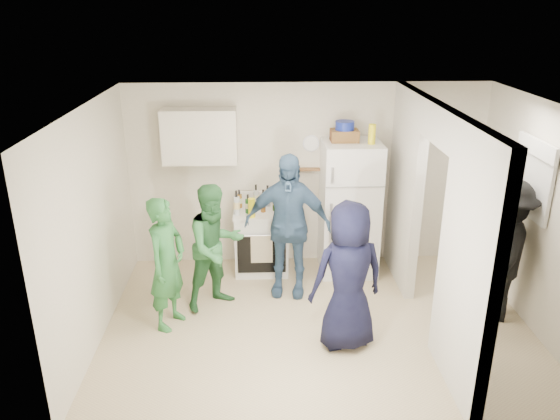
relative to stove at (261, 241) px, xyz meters
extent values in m
plane|color=#C3B689|center=(0.63, -1.37, -0.44)|extent=(4.80, 4.80, 0.00)
plane|color=silver|center=(0.63, 0.33, 0.81)|extent=(4.80, 0.00, 4.80)
plane|color=silver|center=(0.63, -3.07, 0.81)|extent=(4.80, 0.00, 4.80)
plane|color=silver|center=(-1.77, -1.37, 0.81)|extent=(0.00, 3.40, 3.40)
plane|color=silver|center=(3.03, -1.37, 0.81)|extent=(0.00, 3.40, 3.40)
plane|color=white|center=(0.63, -1.37, 2.06)|extent=(4.80, 4.80, 0.00)
cube|color=silver|center=(1.83, -0.27, 0.81)|extent=(0.12, 1.20, 2.50)
cube|color=silver|center=(1.83, -2.47, 0.81)|extent=(0.12, 1.20, 2.50)
cube|color=silver|center=(1.83, -1.37, 1.86)|extent=(0.12, 1.00, 0.40)
cube|color=white|center=(0.00, 0.00, 0.00)|extent=(0.73, 0.61, 0.87)
cube|color=silver|center=(-0.77, 0.15, 1.41)|extent=(0.95, 0.34, 0.70)
cube|color=white|center=(1.17, -0.03, 0.46)|extent=(0.74, 0.72, 1.80)
cube|color=brown|center=(1.07, 0.02, 1.44)|extent=(0.35, 0.25, 0.15)
cylinder|color=navy|center=(1.07, 0.02, 1.57)|extent=(0.24, 0.24, 0.11)
cylinder|color=yellow|center=(1.39, -0.13, 1.49)|extent=(0.09, 0.09, 0.25)
cylinder|color=white|center=(0.68, 0.31, 1.26)|extent=(0.22, 0.02, 0.22)
cube|color=olive|center=(0.63, 0.28, 0.91)|extent=(0.35, 0.08, 0.03)
cube|color=black|center=(3.01, -1.17, 1.21)|extent=(0.03, 0.70, 0.80)
cube|color=white|center=(2.99, -1.17, 1.21)|extent=(0.04, 0.76, 0.86)
cube|color=white|center=(2.97, -1.17, 1.56)|extent=(0.04, 0.82, 0.18)
cylinder|color=yellow|center=(-0.12, -0.22, 0.56)|extent=(0.09, 0.09, 0.25)
cylinder|color=#AA250B|center=(0.22, -0.20, 0.50)|extent=(0.09, 0.09, 0.12)
imported|color=#2A6A2D|center=(-1.05, -1.31, 0.33)|extent=(0.56, 0.66, 1.53)
imported|color=#357A43|center=(-0.54, -0.90, 0.33)|extent=(0.94, 0.90, 1.54)
imported|color=#3B5A80|center=(0.32, -0.61, 0.47)|extent=(1.12, 0.61, 1.81)
imported|color=black|center=(0.88, -1.77, 0.38)|extent=(0.89, 0.68, 1.62)
imported|color=black|center=(2.73, -1.28, 0.40)|extent=(1.05, 1.25, 1.68)
cylinder|color=brown|center=(-0.29, 0.14, 0.56)|extent=(0.07, 0.07, 0.25)
cylinder|color=#194C19|center=(-0.17, -0.08, 0.56)|extent=(0.07, 0.07, 0.25)
cylinder|color=#B4C0C3|center=(-0.06, 0.15, 0.59)|extent=(0.07, 0.07, 0.31)
cylinder|color=brown|center=(0.03, -0.04, 0.59)|extent=(0.06, 0.06, 0.31)
cylinder|color=gray|center=(0.09, 0.18, 0.58)|extent=(0.08, 0.08, 0.29)
cylinder|color=#1C3C16|center=(0.18, 0.00, 0.59)|extent=(0.06, 0.06, 0.31)
cylinder|color=olive|center=(0.27, 0.13, 0.59)|extent=(0.08, 0.08, 0.31)
cylinder|color=#B5BCC2|center=(-0.31, -0.14, 0.60)|extent=(0.08, 0.08, 0.33)
camera|label=1|loc=(-0.02, -6.74, 3.04)|focal=35.00mm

